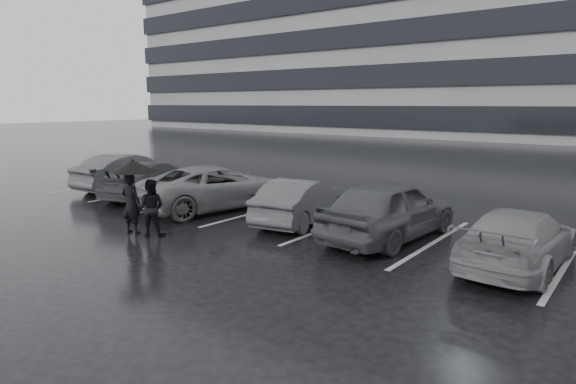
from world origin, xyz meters
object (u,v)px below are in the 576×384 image
(car_west_a, at_px, (301,201))
(pedestrian_left, at_px, (131,203))
(car_main, at_px, (389,209))
(pedestrian_right, at_px, (151,208))
(car_west_b, at_px, (216,187))
(car_east, at_px, (518,238))
(car_west_c, at_px, (154,179))
(car_west_d, at_px, (129,172))

(car_west_a, bearing_deg, pedestrian_left, 41.79)
(car_main, bearing_deg, pedestrian_right, 39.23)
(pedestrian_left, height_order, pedestrian_right, pedestrian_left)
(car_west_a, height_order, car_west_b, car_west_b)
(car_west_b, bearing_deg, car_east, -168.94)
(car_west_b, height_order, pedestrian_left, pedestrian_left)
(car_main, bearing_deg, pedestrian_left, 37.34)
(car_main, height_order, car_west_b, car_main)
(car_main, distance_m, car_west_b, 6.00)
(car_west_a, xyz_separation_m, pedestrian_left, (-2.77, -3.63, 0.16))
(car_west_c, height_order, pedestrian_left, pedestrian_left)
(car_west_d, bearing_deg, car_west_c, 165.23)
(car_main, xyz_separation_m, pedestrian_right, (-4.89, -3.46, -0.03))
(car_main, relative_size, car_west_d, 1.04)
(car_west_c, height_order, car_east, car_west_c)
(car_main, bearing_deg, car_west_a, 3.65)
(car_main, height_order, pedestrian_left, pedestrian_left)
(car_west_d, xyz_separation_m, pedestrian_right, (6.32, -3.64, 0.03))
(car_main, xyz_separation_m, car_east, (3.04, -0.31, -0.15))
(car_main, bearing_deg, car_east, 178.20)
(car_west_d, bearing_deg, car_east, 173.67)
(pedestrian_left, bearing_deg, car_west_a, -140.49)
(car_main, relative_size, pedestrian_right, 3.05)
(pedestrian_right, bearing_deg, car_west_b, -104.58)
(car_east, bearing_deg, car_west_c, 1.08)
(car_west_d, relative_size, car_east, 1.03)
(car_west_d, bearing_deg, car_west_a, 174.51)
(car_west_d, relative_size, pedestrian_right, 2.93)
(car_west_b, bearing_deg, car_west_d, 8.71)
(car_west_c, bearing_deg, car_west_a, 167.55)
(car_west_a, distance_m, pedestrian_right, 4.10)
(car_west_b, bearing_deg, pedestrian_left, 110.42)
(car_west_c, bearing_deg, pedestrian_left, 122.29)
(car_west_c, bearing_deg, car_east, 165.10)
(car_main, height_order, pedestrian_right, car_main)
(pedestrian_right, bearing_deg, car_west_d, -62.90)
(car_west_b, relative_size, car_east, 1.19)
(pedestrian_left, relative_size, pedestrian_right, 1.08)
(car_main, relative_size, car_west_b, 0.89)
(car_main, xyz_separation_m, car_west_d, (-11.21, 0.18, -0.05))
(car_east, bearing_deg, car_main, -4.20)
(car_west_b, distance_m, car_west_d, 5.23)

